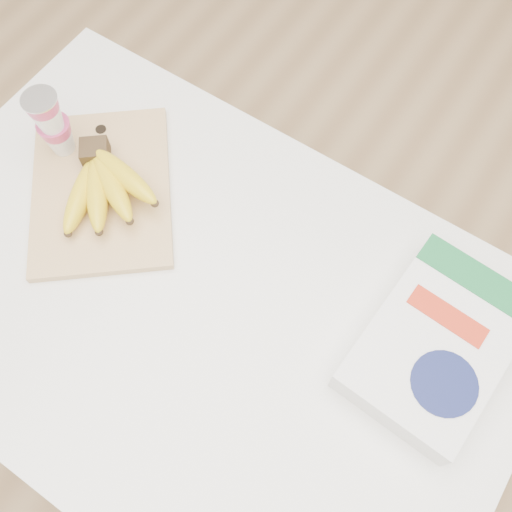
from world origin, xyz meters
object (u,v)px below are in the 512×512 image
Objects in this scene: cutting_board at (102,190)px; cereal_box at (436,344)px; bananas at (103,184)px; table at (212,360)px; yogurt_stack at (51,123)px.

cutting_board is 1.10× the size of cereal_box.
bananas reaches higher than cereal_box.
bananas reaches higher than table.
table is 3.30× the size of cutting_board.
bananas is at bearing -46.22° from cutting_board.
table is at bearing -55.68° from cutting_board.
cereal_box is at bearing 2.93° from yogurt_stack.
bananas is 1.43× the size of yogurt_stack.
cutting_board reaches higher than table.
cereal_box is (0.36, 0.14, 0.44)m from table.
yogurt_stack is at bearing 166.75° from bananas.
bananas is 0.60m from cereal_box.
bananas is 0.67× the size of cereal_box.
cutting_board is 0.04m from bananas.
cereal_box is at bearing 6.28° from bananas.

